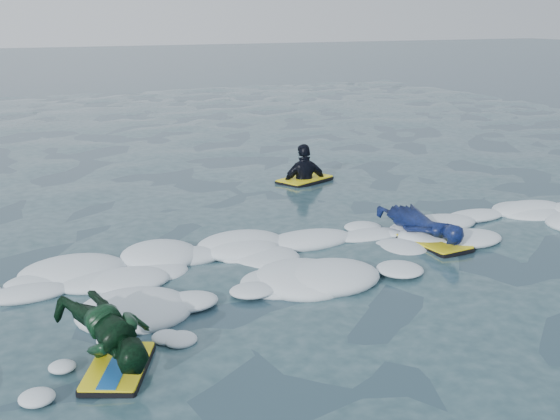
{
  "coord_description": "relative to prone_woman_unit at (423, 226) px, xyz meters",
  "views": [
    {
      "loc": [
        -2.66,
        -6.32,
        2.99
      ],
      "look_at": [
        0.9,
        1.6,
        0.53
      ],
      "focal_mm": 45.0,
      "sensor_mm": 36.0,
      "label": 1
    }
  ],
  "objects": [
    {
      "name": "prone_child_unit",
      "position": [
        -4.52,
        -1.75,
        0.06
      ],
      "size": [
        0.86,
        1.43,
        0.53
      ],
      "rotation": [
        0.0,
        0.0,
        1.13
      ],
      "color": "black",
      "rests_on": "ground"
    },
    {
      "name": "foam_band",
      "position": [
        -2.82,
        -0.11,
        -0.21
      ],
      "size": [
        12.0,
        3.1,
        0.3
      ],
      "primitive_type": null,
      "color": "white",
      "rests_on": "ground"
    },
    {
      "name": "ground",
      "position": [
        -2.82,
        -1.14,
        -0.21
      ],
      "size": [
        120.0,
        120.0,
        0.0
      ],
      "primitive_type": "plane",
      "color": "#192B3C",
      "rests_on": "ground"
    },
    {
      "name": "waiting_rider_unit",
      "position": [
        0.04,
        3.7,
        -0.27
      ],
      "size": [
        1.18,
        0.93,
        1.55
      ],
      "rotation": [
        0.0,
        0.0,
        0.41
      ],
      "color": "black",
      "rests_on": "ground"
    },
    {
      "name": "prone_woman_unit",
      "position": [
        0.0,
        0.0,
        0.0
      ],
      "size": [
        0.66,
        1.58,
        0.4
      ],
      "rotation": [
        0.0,
        0.0,
        1.66
      ],
      "color": "black",
      "rests_on": "ground"
    }
  ]
}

